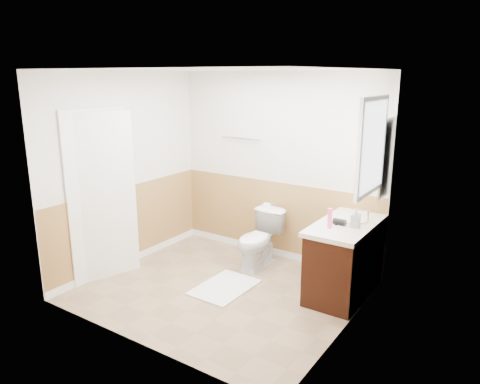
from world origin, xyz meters
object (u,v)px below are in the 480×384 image
Objects in this scene: lotion_bottle at (330,218)px; soap_dispenser at (356,218)px; bath_mat at (225,287)px; vanity_cabinet at (345,261)px; toilet at (259,240)px.

lotion_bottle is 0.28m from soap_dispenser.
bath_mat is 0.73× the size of vanity_cabinet.
soap_dispenser is (1.33, -0.19, 0.59)m from toilet.
vanity_cabinet reaches higher than bath_mat.
soap_dispenser is at bearing 23.47° from bath_mat.
lotion_bottle reaches higher than toilet.
soap_dispenser is (0.22, 0.18, -0.01)m from lotion_bottle.
toilet is at bearing 90.00° from bath_mat.
bath_mat is 3.64× the size of lotion_bottle.
vanity_cabinet is at bearing 68.67° from lotion_bottle.
toilet is 0.67× the size of vanity_cabinet.
toilet is 1.21m from vanity_cabinet.
toilet is 1.31m from lotion_bottle.
soap_dispenser reaches higher than vanity_cabinet.
soap_dispenser reaches higher than bath_mat.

